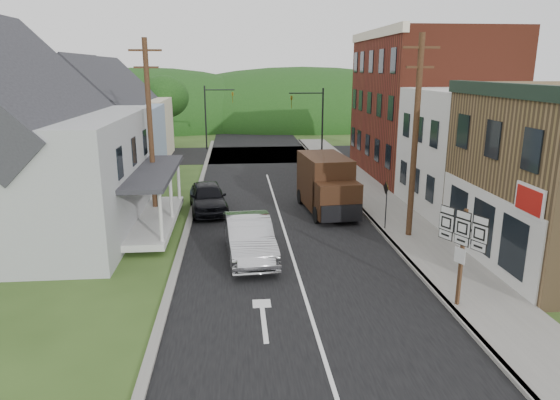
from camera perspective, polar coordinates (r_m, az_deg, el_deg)
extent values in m
plane|color=#2D4719|center=(19.33, 1.96, -8.19)|extent=(120.00, 120.00, 0.00)
cube|color=black|center=(28.75, -0.49, -0.41)|extent=(9.00, 90.00, 0.02)
cube|color=black|center=(45.34, -2.25, 5.22)|extent=(60.00, 9.00, 0.02)
cube|color=slate|center=(27.93, 12.01, -1.04)|extent=(2.80, 55.00, 0.15)
cube|color=slate|center=(27.57, 9.33, -1.12)|extent=(0.20, 55.00, 0.15)
cube|color=slate|center=(26.83, -10.09, -1.63)|extent=(0.30, 55.00, 0.12)
cube|color=silver|center=(28.89, 22.98, 5.08)|extent=(8.00, 7.00, 6.50)
cube|color=maroon|center=(37.29, 16.44, 10.30)|extent=(8.00, 12.00, 10.00)
cube|color=#A7A9AD|center=(26.03, -27.08, 2.55)|extent=(10.00, 12.00, 5.50)
cube|color=#8799B8|center=(36.09, -19.24, 5.95)|extent=(7.00, 8.00, 5.00)
cube|color=beige|center=(44.90, -17.17, 7.71)|extent=(7.00, 8.00, 5.00)
cylinder|color=#472D19|center=(22.76, 15.17, 6.60)|extent=(0.26, 0.26, 9.00)
cube|color=#472D19|center=(22.57, 15.86, 16.44)|extent=(1.60, 0.10, 0.10)
cube|color=#472D19|center=(22.56, 15.71, 14.41)|extent=(1.20, 0.10, 0.10)
cylinder|color=#472D19|center=(26.18, -14.60, 7.65)|extent=(0.26, 0.26, 9.00)
cube|color=#472D19|center=(26.01, -15.17, 16.20)|extent=(1.60, 0.10, 0.10)
cube|color=#472D19|center=(26.00, -15.05, 14.44)|extent=(1.20, 0.10, 0.10)
cylinder|color=black|center=(42.03, 4.86, 8.55)|extent=(0.14, 0.14, 6.00)
cylinder|color=black|center=(41.61, 3.00, 12.11)|extent=(2.80, 0.10, 0.10)
imported|color=olive|center=(41.49, 1.32, 11.15)|extent=(0.16, 0.20, 1.00)
cylinder|color=black|center=(48.44, -8.50, 9.27)|extent=(0.14, 0.14, 6.00)
cylinder|color=black|center=(48.21, -6.92, 12.39)|extent=(2.80, 0.10, 0.10)
imported|color=olive|center=(48.22, -5.44, 11.60)|extent=(0.16, 0.20, 1.00)
cylinder|color=#382616|center=(41.53, -29.05, 5.81)|extent=(0.36, 0.36, 4.76)
cylinder|color=#382616|center=(50.42, -12.95, 8.08)|extent=(0.36, 0.36, 3.92)
ellipsoid|color=black|center=(50.18, -13.14, 11.41)|extent=(4.80, 4.80, 4.08)
ellipsoid|color=black|center=(73.07, -3.40, 8.86)|extent=(90.00, 30.00, 16.00)
imported|color=#ADADB2|center=(20.45, -3.55, -4.34)|extent=(2.23, 5.29, 1.70)
imported|color=black|center=(27.23, -8.26, 0.29)|extent=(2.45, 4.86, 1.59)
cube|color=black|center=(27.26, 5.09, 2.25)|extent=(2.54, 4.32, 2.73)
cube|color=black|center=(25.09, 6.54, 0.00)|extent=(2.29, 1.70, 1.79)
cube|color=black|center=(25.09, 6.47, 1.77)|extent=(2.07, 1.31, 0.05)
cube|color=black|center=(24.48, 7.05, -1.53)|extent=(2.07, 0.33, 0.85)
cylinder|color=black|center=(25.12, 4.27, -1.71)|extent=(0.34, 0.87, 0.85)
cylinder|color=black|center=(25.68, 8.54, -1.47)|extent=(0.34, 0.87, 0.85)
cylinder|color=black|center=(28.64, 2.38, 0.39)|extent=(0.34, 0.87, 0.85)
cylinder|color=black|center=(29.13, 6.17, 0.57)|extent=(0.34, 0.87, 0.85)
cube|color=#472D19|center=(16.87, 20.03, -6.22)|extent=(0.13, 0.13, 3.21)
cube|color=black|center=(16.51, 20.21, -2.99)|extent=(0.79, 1.68, 0.07)
cube|color=silver|center=(15.99, 21.99, -2.19)|extent=(0.23, 0.47, 0.20)
cube|color=silver|center=(16.11, 21.85, -3.59)|extent=(0.24, 0.51, 0.50)
cube|color=silver|center=(16.23, 21.71, -4.97)|extent=(0.23, 0.47, 0.26)
cube|color=silver|center=(16.37, 20.25, -1.64)|extent=(0.23, 0.47, 0.20)
cube|color=silver|center=(16.49, 20.13, -3.01)|extent=(0.24, 0.51, 0.50)
cube|color=silver|center=(16.61, 20.00, -4.37)|extent=(0.23, 0.47, 0.26)
cube|color=silver|center=(16.77, 18.60, -1.11)|extent=(0.23, 0.47, 0.20)
cube|color=silver|center=(16.88, 18.48, -2.46)|extent=(0.24, 0.51, 0.50)
cube|color=silver|center=(17.00, 18.37, -3.79)|extent=(0.23, 0.47, 0.26)
cube|color=silver|center=(16.78, 19.85, -5.99)|extent=(0.19, 0.38, 0.50)
cylinder|color=black|center=(24.12, 12.03, -0.72)|extent=(0.06, 0.06, 2.15)
cube|color=black|center=(23.89, 12.01, 1.34)|extent=(0.06, 0.63, 0.63)
cube|color=#DABA0B|center=(23.89, 12.04, 1.34)|extent=(0.06, 0.57, 0.57)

